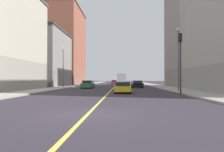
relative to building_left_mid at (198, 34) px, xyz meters
The scene contains 15 objects.
ground_plane 42.68m from the building_left_mid, 114.58° to the right, with size 400.00×400.00×0.00m, color #322B35.
sidewalk_left 17.40m from the building_left_mid, 123.16° to the left, with size 3.78×168.00×0.15m, color #9E9B93.
sidewalk_right 31.11m from the building_left_mid, 156.89° to the left, with size 3.78×168.00×0.15m, color #9E9B93.
lane_center_stripe 23.30m from the building_left_mid, 146.28° to the left, with size 0.16×154.00×0.01m, color #E5D14C.
building_left_mid is the anchor object (origin of this frame).
building_right_midblock 34.83m from the building_left_mid, behind, with size 11.49×16.98×12.55m.
building_right_distant 42.41m from the building_left_mid, 144.11° to the left, with size 11.49×21.55×23.93m.
traffic_light_left_near 27.30m from the building_left_mid, 111.75° to the right, with size 0.40×0.32×6.18m.
street_lamp_left_near 22.21m from the building_left_mid, 114.25° to the right, with size 0.36×0.36×7.71m.
street_lamp_right_near 27.94m from the building_left_mid, 160.22° to the right, with size 0.36×0.36×6.80m.
car_yellow 28.18m from the building_left_mid, 126.24° to the right, with size 1.89×4.49×1.27m.
car_black 16.97m from the building_left_mid, 160.32° to the right, with size 2.05×4.24×1.35m.
car_green 25.10m from the building_left_mid, 159.84° to the right, with size 1.95×4.38×1.38m.
car_red 36.51m from the building_left_mid, 121.43° to the left, with size 1.86×3.98×1.29m.
box_truck 25.24m from the building_left_mid, 131.95° to the left, with size 2.52×6.80×3.14m.
Camera 1 is at (1.54, -10.46, 1.58)m, focal length 37.26 mm.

